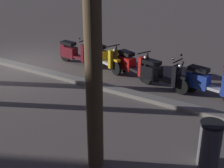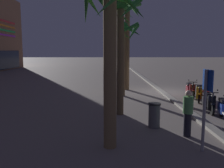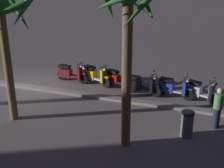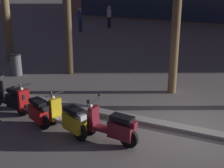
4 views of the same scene
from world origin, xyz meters
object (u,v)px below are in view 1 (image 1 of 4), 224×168
Objects in this scene: scooter_black_mid_rear at (159,74)px; scooter_yellow_lead_nearest at (103,57)px; litter_bin at (210,143)px; scooter_blue_gap_after_mid at (206,82)px; scooter_maroon_last_in_row at (74,52)px; scooter_red_far_back at (132,64)px.

scooter_yellow_lead_nearest is (2.46, -0.51, 0.01)m from scooter_black_mid_rear.
scooter_yellow_lead_nearest is at bearing -36.31° from litter_bin.
scooter_maroon_last_in_row is (5.23, -0.30, -0.01)m from scooter_blue_gap_after_mid.
scooter_blue_gap_after_mid is 1.03× the size of scooter_red_far_back.
scooter_red_far_back is at bearing 179.11° from scooter_maroon_last_in_row.
scooter_yellow_lead_nearest is 1.81× the size of litter_bin.
scooter_black_mid_rear reaches higher than scooter_red_far_back.
scooter_red_far_back is at bearing 173.82° from scooter_yellow_lead_nearest.
scooter_blue_gap_after_mid is 5.24m from scooter_maroon_last_in_row.
scooter_red_far_back is 5.07m from litter_bin.
litter_bin is at bearing 136.42° from scooter_red_far_back.
scooter_blue_gap_after_mid is 3.96m from scooter_yellow_lead_nearest.
scooter_blue_gap_after_mid is 2.68m from scooter_red_far_back.
scooter_red_far_back is 1.81× the size of litter_bin.
scooter_black_mid_rear is 1.06× the size of scooter_yellow_lead_nearest.
litter_bin is (-2.48, 3.12, 0.03)m from scooter_black_mid_rear.
scooter_red_far_back is 0.97× the size of scooter_maroon_last_in_row.
scooter_black_mid_rear is 1.25m from scooter_red_far_back.
litter_bin is (-4.94, 3.63, 0.02)m from scooter_yellow_lead_nearest.
scooter_maroon_last_in_row is (1.29, 0.10, -0.01)m from scooter_yellow_lead_nearest.
scooter_black_mid_rear is at bearing 173.73° from scooter_maroon_last_in_row.
scooter_maroon_last_in_row is at bearing -3.24° from scooter_blue_gap_after_mid.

